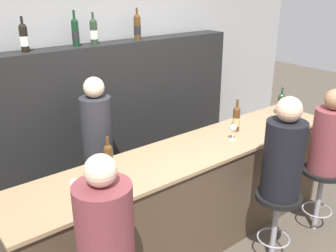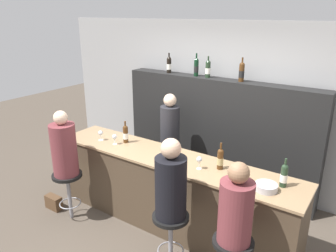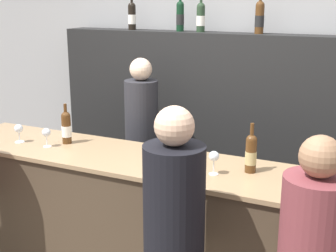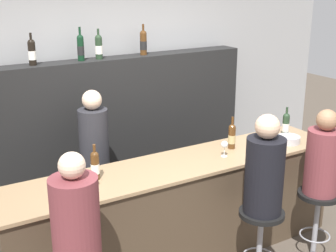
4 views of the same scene
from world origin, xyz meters
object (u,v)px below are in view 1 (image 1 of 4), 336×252
object	(u,v)px
metal_bowl	(287,119)
guest_seated_left	(105,235)
wine_bottle_counter_0	(109,159)
guest_seated_middle	(284,154)
wine_bottle_backbar_1	(75,32)
wine_glass_2	(233,129)
wine_glass_1	(109,172)
bar_stool_middle	(277,209)
guest_seated_right	(329,137)
bartender	(99,161)
wine_bottle_counter_2	(281,104)
wine_bottle_backbar_3	(137,27)
wine_bottle_counter_1	(236,118)
bar_stool_right	(321,183)
wine_glass_0	(75,184)
wine_bottle_backbar_0	(24,37)
wine_bottle_backbar_2	(94,31)

from	to	relation	value
metal_bowl	guest_seated_left	bearing A→B (deg)	-167.81
wine_bottle_counter_0	guest_seated_middle	size ratio (longest dim) A/B	0.35
wine_bottle_counter_0	guest_seated_middle	world-z (taller)	guest_seated_middle
wine_bottle_backbar_1	wine_glass_2	bearing A→B (deg)	-58.28
wine_glass_1	bar_stool_middle	bearing A→B (deg)	-23.51
guest_seated_right	bartender	distance (m)	2.19
wine_bottle_counter_2	wine_glass_2	size ratio (longest dim) A/B	2.07
wine_bottle_backbar_3	wine_glass_1	size ratio (longest dim) A/B	2.36
bartender	guest_seated_middle	bearing A→B (deg)	-55.69
guest_seated_right	wine_bottle_counter_1	bearing A→B (deg)	125.35
bar_stool_middle	bar_stool_right	size ratio (longest dim) A/B	1.00
wine_bottle_counter_1	wine_glass_0	bearing A→B (deg)	-175.56
wine_glass_1	metal_bowl	world-z (taller)	wine_glass_1
wine_bottle_counter_1	wine_glass_1	size ratio (longest dim) A/B	2.24
wine_bottle_backbar_1	wine_glass_0	world-z (taller)	wine_bottle_backbar_1
wine_bottle_counter_0	wine_glass_1	xyz separation A→B (m)	(-0.08, -0.14, -0.02)
wine_bottle_backbar_1	wine_glass_1	distance (m)	1.67
wine_glass_0	guest_seated_left	world-z (taller)	guest_seated_left
wine_glass_1	guest_seated_middle	size ratio (longest dim) A/B	0.16
wine_bottle_counter_0	wine_bottle_counter_1	bearing A→B (deg)	0.00
bar_stool_middle	guest_seated_middle	distance (m)	0.52
wine_bottle_counter_2	bar_stool_middle	distance (m)	1.31
wine_bottle_backbar_0	bartender	size ratio (longest dim) A/B	0.20
wine_glass_0	wine_glass_1	size ratio (longest dim) A/B	0.99
wine_bottle_counter_1	wine_glass_0	world-z (taller)	wine_bottle_counter_1
wine_bottle_backbar_0	wine_bottle_backbar_2	distance (m)	0.71
bar_stool_right	wine_bottle_backbar_2	bearing A→B (deg)	124.72
guest_seated_left	wine_glass_2	bearing A→B (deg)	18.74
wine_glass_2	wine_bottle_counter_1	bearing A→B (deg)	35.07
bartender	wine_bottle_counter_1	bearing A→B (deg)	-30.72
wine_bottle_counter_2	wine_bottle_backbar_3	distance (m)	1.79
wine_bottle_backbar_1	bar_stool_right	size ratio (longest dim) A/B	0.52
wine_bottle_counter_0	wine_bottle_backbar_2	distance (m)	1.58
bar_stool_middle	guest_seated_right	xyz separation A→B (m)	(0.71, 0.00, 0.49)
wine_bottle_backbar_3	bartender	distance (m)	1.55
wine_bottle_counter_2	wine_bottle_backbar_3	world-z (taller)	wine_bottle_backbar_3
wine_bottle_backbar_0	wine_bottle_backbar_1	world-z (taller)	wine_bottle_backbar_1
metal_bowl	guest_seated_right	size ratio (longest dim) A/B	0.28
wine_bottle_counter_0	wine_glass_0	world-z (taller)	wine_bottle_counter_0
wine_bottle_counter_1	wine_bottle_backbar_3	distance (m)	1.50
wine_bottle_counter_0	guest_seated_middle	bearing A→B (deg)	-29.92
guest_seated_middle	bar_stool_right	distance (m)	0.88
wine_bottle_backbar_1	guest_seated_right	xyz separation A→B (m)	(1.55, -1.94, -0.88)
wine_bottle_backbar_1	wine_glass_0	distance (m)	1.76
wine_bottle_counter_1	wine_bottle_backbar_0	distance (m)	2.13
metal_bowl	wine_bottle_backbar_0	bearing A→B (deg)	146.82
wine_bottle_counter_0	bartender	bearing A→B (deg)	68.47
wine_bottle_backbar_2	bar_stool_right	size ratio (longest dim) A/B	0.47
wine_bottle_counter_0	wine_glass_2	bearing A→B (deg)	-6.36
wine_glass_0	bar_stool_right	xyz separation A→B (m)	(2.29, -0.57, -0.56)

